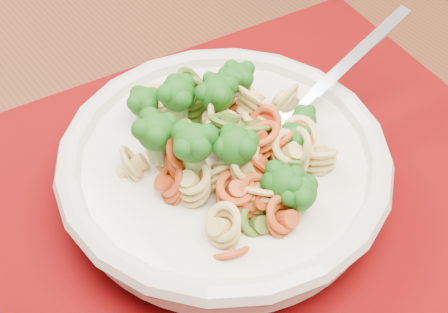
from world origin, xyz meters
TOP-DOWN VIEW (x-y plane):
  - dining_table at (-0.08, 0.03)m, footprint 1.35×0.95m
  - placemat at (-0.02, -0.07)m, footprint 0.51×0.41m
  - pasta_bowl at (-0.02, -0.05)m, footprint 0.26×0.26m
  - pasta_broccoli_heap at (-0.02, -0.05)m, footprint 0.22×0.22m
  - fork at (0.05, -0.05)m, footprint 0.18×0.05m

SIDE VIEW (x-z plane):
  - dining_table at x=-0.08m, z-range 0.25..0.97m
  - placemat at x=-0.02m, z-range 0.72..0.72m
  - pasta_bowl at x=-0.02m, z-range 0.73..0.78m
  - fork at x=0.05m, z-range 0.73..0.81m
  - pasta_broccoli_heap at x=-0.02m, z-range 0.74..0.80m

